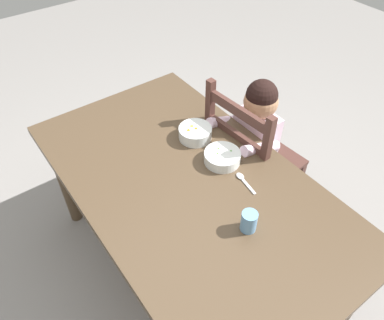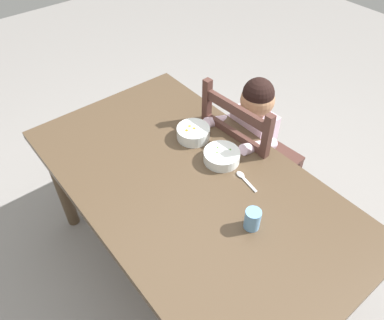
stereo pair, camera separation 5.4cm
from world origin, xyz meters
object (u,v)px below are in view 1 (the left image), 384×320
(spoon, at_px, (243,179))
(bowl_of_peas, at_px, (222,157))
(dining_chair, at_px, (250,162))
(child_figure, at_px, (252,137))
(bowl_of_carrots, at_px, (195,133))
(dining_table, at_px, (189,194))
(drinking_cup, at_px, (249,221))

(spoon, bearing_deg, bowl_of_peas, 179.20)
(dining_chair, distance_m, child_figure, 0.18)
(child_figure, bearing_deg, bowl_of_carrots, -109.41)
(dining_chair, bearing_deg, spoon, -51.07)
(dining_table, relative_size, child_figure, 1.61)
(dining_chair, bearing_deg, bowl_of_carrots, -109.63)
(dining_chair, height_order, drinking_cup, dining_chair)
(dining_chair, xyz_separation_m, bowl_of_peas, (0.10, -0.30, 0.28))
(dining_chair, xyz_separation_m, child_figure, (-0.00, -0.01, 0.18))
(bowl_of_carrots, bearing_deg, dining_chair, 70.37)
(dining_chair, relative_size, child_figure, 0.98)
(bowl_of_carrots, xyz_separation_m, drinking_cup, (0.55, -0.16, 0.01))
(spoon, bearing_deg, bowl_of_carrots, 179.68)
(dining_chair, relative_size, bowl_of_carrots, 5.90)
(drinking_cup, bearing_deg, bowl_of_carrots, 164.13)
(dining_table, distance_m, spoon, 0.25)
(drinking_cup, bearing_deg, spoon, 142.63)
(bowl_of_peas, relative_size, spoon, 1.20)
(dining_chair, distance_m, bowl_of_carrots, 0.43)
(child_figure, xyz_separation_m, spoon, (0.25, -0.29, 0.08))
(bowl_of_peas, bearing_deg, child_figure, 109.41)
(dining_chair, bearing_deg, bowl_of_peas, -71.64)
(bowl_of_carrots, relative_size, spoon, 1.17)
(child_figure, bearing_deg, dining_chair, 61.78)
(bowl_of_carrots, distance_m, spoon, 0.35)
(spoon, bearing_deg, drinking_cup, -37.37)
(child_figure, relative_size, bowl_of_carrots, 6.02)
(dining_table, height_order, drinking_cup, drinking_cup)
(bowl_of_carrots, bearing_deg, spoon, -0.32)
(dining_chair, distance_m, drinking_cup, 0.71)
(bowl_of_carrots, height_order, spoon, bowl_of_carrots)
(spoon, bearing_deg, child_figure, 130.00)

